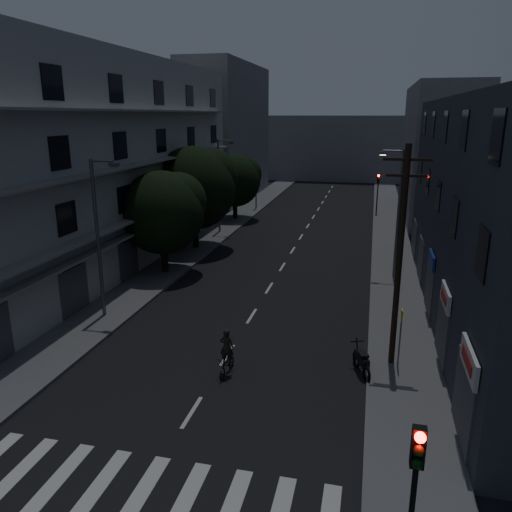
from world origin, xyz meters
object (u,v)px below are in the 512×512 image
at_px(bus_stop_sign, 401,328).
at_px(motorcycle, 362,362).
at_px(traffic_signal_near, 415,478).
at_px(utility_pole, 400,254).
at_px(cyclist, 227,359).

xyz_separation_m(bus_stop_sign, motorcycle, (-1.46, -0.65, -1.38)).
relative_size(bus_stop_sign, motorcycle, 1.30).
distance_m(traffic_signal_near, bus_stop_sign, 10.48).
xyz_separation_m(traffic_signal_near, bus_stop_sign, (0.26, 10.41, -1.21)).
height_order(traffic_signal_near, motorcycle, traffic_signal_near).
bearing_deg(utility_pole, motorcycle, -140.03).
bearing_deg(traffic_signal_near, bus_stop_sign, 88.59).
xyz_separation_m(utility_pole, cyclist, (-6.51, -2.30, -4.19)).
xyz_separation_m(bus_stop_sign, cyclist, (-6.76, -1.94, -1.22)).
relative_size(bus_stop_sign, cyclist, 1.26).
distance_m(utility_pole, cyclist, 8.08).
distance_m(utility_pole, bus_stop_sign, 3.01).
bearing_deg(cyclist, bus_stop_sign, 19.66).
height_order(bus_stop_sign, motorcycle, bus_stop_sign).
height_order(traffic_signal_near, utility_pole, utility_pole).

